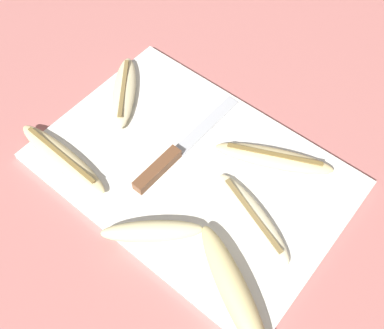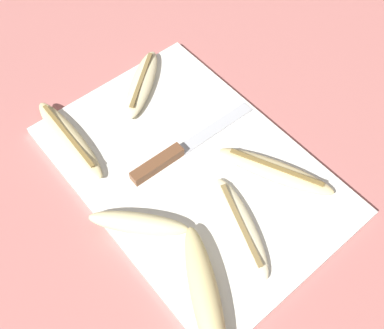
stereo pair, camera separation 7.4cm
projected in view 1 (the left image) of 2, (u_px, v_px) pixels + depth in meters
ground_plane at (192, 172)px, 0.76m from camera, size 4.00×4.00×0.00m
cutting_board at (192, 170)px, 0.75m from camera, size 0.50×0.34×0.01m
knife at (169, 159)px, 0.75m from camera, size 0.03×0.26×0.02m
banana_soft_right at (152, 231)px, 0.67m from camera, size 0.14×0.13×0.03m
banana_cream_curved at (124, 92)px, 0.82m from camera, size 0.14×0.16×0.02m
banana_ripe_center at (62, 158)px, 0.75m from camera, size 0.20×0.04×0.02m
banana_bright_far at (252, 217)px, 0.69m from camera, size 0.18×0.10×0.02m
banana_spotted_left at (234, 290)px, 0.62m from camera, size 0.20×0.13×0.04m
banana_mellow_near at (274, 158)px, 0.75m from camera, size 0.20×0.12×0.02m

